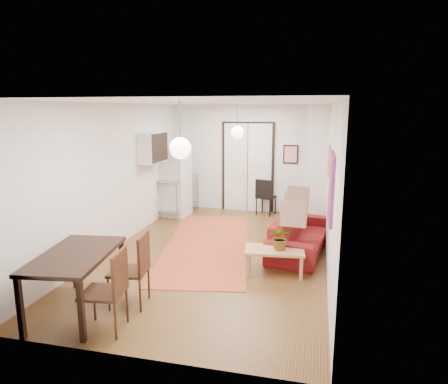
% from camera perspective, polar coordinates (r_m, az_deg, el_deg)
% --- Properties ---
extents(floor, '(7.00, 7.00, 0.00)m').
position_cam_1_polar(floor, '(7.97, -1.05, -8.66)').
color(floor, brown).
rests_on(floor, ground).
extents(ceiling, '(4.20, 7.00, 0.02)m').
position_cam_1_polar(ceiling, '(7.47, -1.13, 12.68)').
color(ceiling, white).
rests_on(ceiling, wall_back).
extents(wall_back, '(4.20, 0.02, 2.90)m').
position_cam_1_polar(wall_back, '(10.97, 3.46, 4.79)').
color(wall_back, silver).
rests_on(wall_back, floor).
extents(wall_front, '(4.20, 0.02, 2.90)m').
position_cam_1_polar(wall_front, '(4.38, -12.60, -6.24)').
color(wall_front, silver).
rests_on(wall_front, floor).
extents(wall_left, '(0.02, 7.00, 2.90)m').
position_cam_1_polar(wall_left, '(8.35, -15.20, 2.19)').
color(wall_left, silver).
rests_on(wall_left, floor).
extents(wall_right, '(0.02, 7.00, 2.90)m').
position_cam_1_polar(wall_right, '(7.36, 14.96, 0.94)').
color(wall_right, silver).
rests_on(wall_right, floor).
extents(double_doors, '(1.44, 0.06, 2.50)m').
position_cam_1_polar(double_doors, '(10.96, 3.41, 3.46)').
color(double_doors, white).
rests_on(double_doors, wall_back).
extents(stub_partition, '(0.50, 0.10, 2.90)m').
position_cam_1_polar(stub_partition, '(9.87, 13.16, 3.72)').
color(stub_partition, silver).
rests_on(stub_partition, floor).
extents(wall_cabinet, '(0.35, 1.00, 0.70)m').
position_cam_1_polar(wall_cabinet, '(9.55, -10.11, 6.30)').
color(wall_cabinet, silver).
rests_on(wall_cabinet, wall_left).
extents(painting_popart, '(0.05, 1.00, 1.00)m').
position_cam_1_polar(painting_popart, '(6.09, 15.11, 0.66)').
color(painting_popart, red).
rests_on(painting_popart, wall_right).
extents(painting_abstract, '(0.05, 0.50, 0.60)m').
position_cam_1_polar(painting_abstract, '(8.09, 14.78, 4.42)').
color(painting_abstract, '#F2E5CA').
rests_on(painting_abstract, wall_right).
extents(poster_back, '(0.40, 0.03, 0.50)m').
position_cam_1_polar(poster_back, '(10.79, 9.50, 5.33)').
color(poster_back, red).
rests_on(poster_back, wall_back).
extents(print_left, '(0.03, 0.44, 0.54)m').
position_cam_1_polar(print_left, '(10.07, -9.79, 6.87)').
color(print_left, '#9B6C40').
rests_on(print_left, wall_left).
extents(pendant_back, '(0.30, 0.30, 0.80)m').
position_cam_1_polar(pendant_back, '(9.43, 1.94, 8.55)').
color(pendant_back, white).
rests_on(pendant_back, ceiling).
extents(pendant_front, '(0.30, 0.30, 0.80)m').
position_cam_1_polar(pendant_front, '(5.58, -6.26, 6.25)').
color(pendant_front, white).
rests_on(pendant_front, ceiling).
extents(kilim_rug, '(2.38, 4.65, 0.01)m').
position_cam_1_polar(kilim_rug, '(8.45, -2.39, -7.41)').
color(kilim_rug, '#C25530').
rests_on(kilim_rug, floor).
extents(sofa, '(2.40, 1.21, 0.67)m').
position_cam_1_polar(sofa, '(8.14, 10.80, -5.94)').
color(sofa, maroon).
rests_on(sofa, floor).
extents(coffee_table, '(1.05, 0.65, 0.44)m').
position_cam_1_polar(coffee_table, '(6.94, 7.23, -8.53)').
color(coffee_table, '#AB7E50').
rests_on(coffee_table, floor).
extents(potted_plant, '(0.37, 0.42, 0.43)m').
position_cam_1_polar(potted_plant, '(6.84, 8.12, -6.42)').
color(potted_plant, '#38692F').
rests_on(potted_plant, coffee_table).
extents(kitchen_counter, '(0.83, 1.39, 1.01)m').
position_cam_1_polar(kitchen_counter, '(10.73, -6.62, 0.34)').
color(kitchen_counter, '#A2A4A6').
rests_on(kitchen_counter, floor).
extents(bowl, '(0.27, 0.27, 0.06)m').
position_cam_1_polar(bowl, '(10.39, -7.22, 2.01)').
color(bowl, white).
rests_on(bowl, kitchen_counter).
extents(soap_bottle, '(0.11, 0.11, 0.21)m').
position_cam_1_polar(soap_bottle, '(10.89, -6.23, 2.88)').
color(soap_bottle, '#528AB2').
rests_on(soap_bottle, kitchen_counter).
extents(fridge, '(0.73, 0.73, 1.85)m').
position_cam_1_polar(fridge, '(10.54, -6.94, 1.54)').
color(fridge, silver).
rests_on(fridge, floor).
extents(dining_table, '(1.09, 1.66, 0.86)m').
position_cam_1_polar(dining_table, '(5.89, -20.44, -9.05)').
color(dining_table, black).
rests_on(dining_table, floor).
extents(dining_chair_near, '(0.57, 0.76, 1.06)m').
position_cam_1_polar(dining_chair_near, '(6.02, -13.06, -9.62)').
color(dining_chair_near, '#3D2213').
rests_on(dining_chair_near, floor).
extents(dining_chair_far, '(0.57, 0.76, 1.06)m').
position_cam_1_polar(dining_chair_far, '(5.45, -16.37, -12.12)').
color(dining_chair_far, '#3D2213').
rests_on(dining_chair_far, floor).
extents(black_side_chair, '(0.55, 0.56, 0.97)m').
position_cam_1_polar(black_side_chair, '(10.78, 6.11, -0.12)').
color(black_side_chair, black).
rests_on(black_side_chair, floor).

